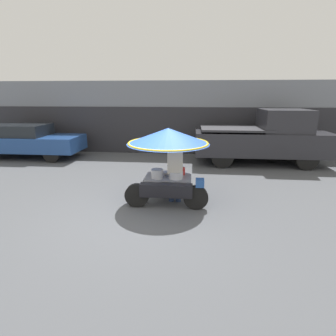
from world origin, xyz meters
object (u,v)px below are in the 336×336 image
object	(u,v)px
vendor_person	(175,169)
pickup_truck	(264,138)
vendor_motorcycle_cart	(168,144)
parked_car	(27,140)

from	to	relation	value
vendor_person	pickup_truck	world-z (taller)	pickup_truck
pickup_truck	vendor_motorcycle_cart	bearing A→B (deg)	-129.69
vendor_person	pickup_truck	distance (m)	5.32
vendor_motorcycle_cart	parked_car	xyz separation A→B (m)	(-6.64, 4.26, -0.74)
vendor_motorcycle_cart	pickup_truck	distance (m)	5.40
vendor_person	parked_car	xyz separation A→B (m)	(-6.83, 4.32, -0.12)
parked_car	pickup_truck	world-z (taller)	pickup_truck
vendor_motorcycle_cart	vendor_person	distance (m)	0.65
vendor_person	pickup_truck	size ratio (longest dim) A/B	0.31
vendor_motorcycle_cart	pickup_truck	world-z (taller)	pickup_truck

